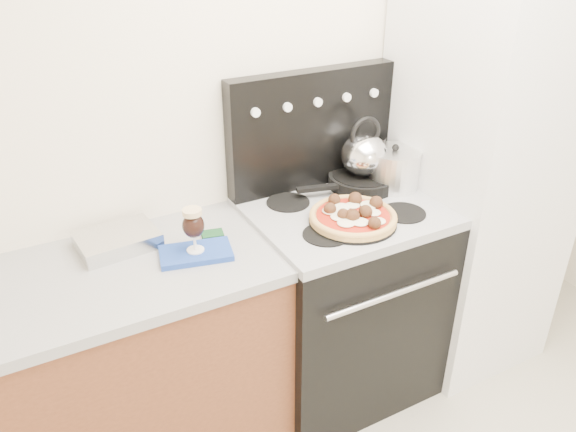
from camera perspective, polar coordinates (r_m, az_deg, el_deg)
room_shell at (r=1.52m, az=22.40°, el=-2.41°), size 3.52×3.01×2.52m
base_cabinet at (r=2.29m, az=-20.03°, el=-16.19°), size 1.45×0.60×0.86m
countertop at (r=2.01m, az=-22.13°, el=-6.93°), size 1.48×0.63×0.04m
stove_body at (r=2.55m, az=5.25°, el=-8.80°), size 0.76×0.65×0.88m
cooktop at (r=2.30m, az=5.74°, el=0.37°), size 0.76×0.65×0.04m
backguard at (r=2.40m, az=2.39°, el=8.80°), size 0.76×0.08×0.50m
fridge at (r=2.69m, az=18.67°, el=4.42°), size 0.64×0.68×1.90m
foil_sheet at (r=2.13m, az=-16.93°, el=-2.36°), size 0.30×0.23×0.06m
oven_mitt at (r=2.02m, az=-9.35°, el=-3.74°), size 0.28×0.20×0.02m
beer_glass at (r=1.98m, az=-9.56°, el=-1.41°), size 0.09×0.09×0.17m
pizza_pan at (r=2.18m, az=6.58°, el=-0.57°), size 0.41×0.41×0.01m
pizza at (r=2.17m, az=6.63°, el=0.10°), size 0.41×0.41×0.05m
skillet at (r=2.48m, az=7.55°, el=3.60°), size 0.36×0.36×0.05m
tea_kettle at (r=2.42m, az=7.75°, el=6.53°), size 0.23×0.23×0.22m
stock_pot at (r=2.47m, az=10.66°, el=4.65°), size 0.27×0.27×0.16m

